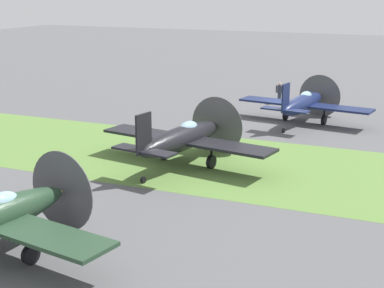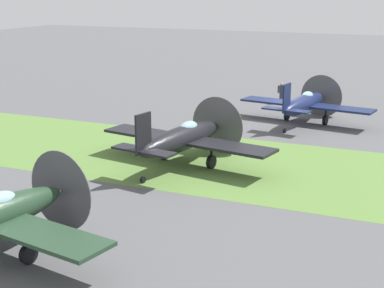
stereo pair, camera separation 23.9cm
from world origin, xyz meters
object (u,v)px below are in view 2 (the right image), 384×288
object	(u,v)px
ground_crew_chief	(281,93)
airplane_lead	(305,103)
airplane_wingman	(183,138)
fuel_drum	(143,122)

from	to	relation	value
ground_crew_chief	airplane_lead	bearing A→B (deg)	103.20
airplane_lead	airplane_wingman	xyz separation A→B (m)	(-3.53, -12.60, 0.10)
ground_crew_chief	fuel_drum	bearing A→B (deg)	48.45
fuel_drum	airplane_wingman	bearing A→B (deg)	-47.71
airplane_wingman	fuel_drum	size ratio (longest dim) A/B	11.44
ground_crew_chief	fuel_drum	xyz separation A→B (m)	(-6.15, -12.34, -0.46)
ground_crew_chief	fuel_drum	distance (m)	13.79
airplane_lead	ground_crew_chief	world-z (taller)	airplane_lead
airplane_wingman	fuel_drum	distance (m)	9.06
airplane_wingman	ground_crew_chief	size ratio (longest dim) A/B	5.95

